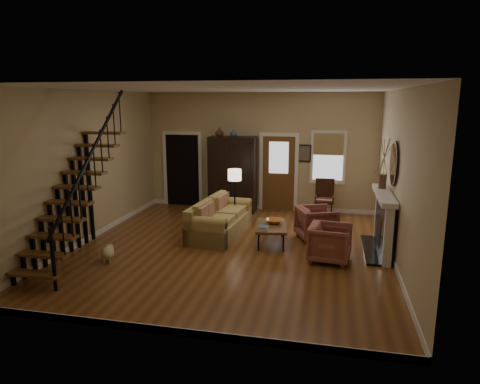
% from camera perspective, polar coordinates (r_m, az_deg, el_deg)
% --- Properties ---
extents(room, '(7.00, 7.33, 3.30)m').
position_cam_1_polar(room, '(10.53, -1.18, 3.54)').
color(room, brown).
rests_on(room, ground).
extents(staircase, '(0.94, 2.80, 3.20)m').
position_cam_1_polar(staircase, '(8.66, -21.51, 1.45)').
color(staircase, brown).
rests_on(staircase, ground).
extents(fireplace, '(0.33, 1.95, 2.30)m').
position_cam_1_polar(fireplace, '(9.24, 18.85, -3.20)').
color(fireplace, black).
rests_on(fireplace, ground).
extents(armoire, '(1.30, 0.60, 2.10)m').
position_cam_1_polar(armoire, '(12.00, -0.97, 2.40)').
color(armoire, black).
rests_on(armoire, ground).
extents(vase_a, '(0.24, 0.24, 0.25)m').
position_cam_1_polar(vase_a, '(11.85, -2.76, 7.98)').
color(vase_a, '#4C2619').
rests_on(vase_a, armoire).
extents(vase_b, '(0.20, 0.20, 0.21)m').
position_cam_1_polar(vase_b, '(11.75, -0.86, 7.87)').
color(vase_b, '#334C60').
rests_on(vase_b, armoire).
extents(sofa, '(1.10, 2.21, 0.80)m').
position_cam_1_polar(sofa, '(9.89, -2.65, -3.59)').
color(sofa, tan).
rests_on(sofa, ground).
extents(coffee_table, '(0.80, 1.19, 0.43)m').
position_cam_1_polar(coffee_table, '(9.41, 4.14, -5.64)').
color(coffee_table, brown).
rests_on(coffee_table, ground).
extents(bowl, '(0.38, 0.38, 0.09)m').
position_cam_1_polar(bowl, '(9.47, 4.59, -3.89)').
color(bowl, orange).
rests_on(bowl, coffee_table).
extents(books, '(0.20, 0.28, 0.05)m').
position_cam_1_polar(books, '(9.07, 3.14, -4.73)').
color(books, beige).
rests_on(books, coffee_table).
extents(armchair_left, '(0.89, 0.87, 0.73)m').
position_cam_1_polar(armchair_left, '(8.54, 11.92, -6.68)').
color(armchair_left, maroon).
rests_on(armchair_left, ground).
extents(armchair_right, '(1.06, 1.05, 0.74)m').
position_cam_1_polar(armchair_right, '(9.79, 10.17, -4.11)').
color(armchair_right, maroon).
rests_on(armchair_right, ground).
extents(floor_lamp, '(0.37, 0.37, 1.44)m').
position_cam_1_polar(floor_lamp, '(10.54, -0.71, -0.81)').
color(floor_lamp, black).
rests_on(floor_lamp, ground).
extents(side_chair, '(0.54, 0.54, 1.02)m').
position_cam_1_polar(side_chair, '(11.61, 11.17, -0.89)').
color(side_chair, '#311C0F').
rests_on(side_chair, ground).
extents(dog, '(0.37, 0.48, 0.31)m').
position_cam_1_polar(dog, '(8.78, -17.23, -7.90)').
color(dog, beige).
rests_on(dog, ground).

